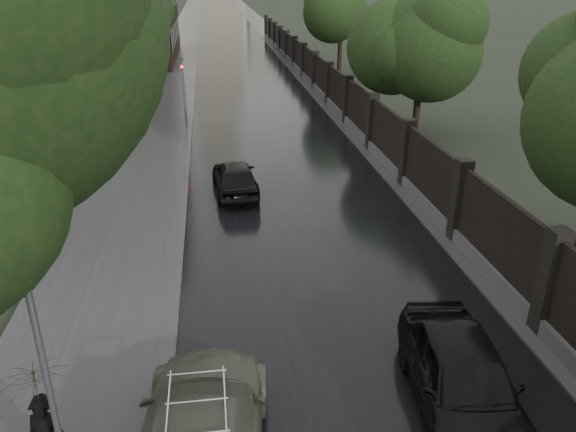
{
  "coord_description": "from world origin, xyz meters",
  "views": [
    {
      "loc": [
        -2.87,
        -5.25,
        7.92
      ],
      "look_at": [
        -0.89,
        9.25,
        1.5
      ],
      "focal_mm": 35.0,
      "sensor_mm": 36.0,
      "label": 1
    }
  ],
  "objects_px": {
    "pedestrian_umbrella": "(37,396)",
    "hatchback_left": "(235,177)",
    "tree_left_far": "(118,21)",
    "traffic_light": "(183,85)",
    "tree_right_b": "(424,37)",
    "tree_right_c": "(341,12)",
    "car_right_near": "(463,379)",
    "lamp_post": "(46,376)"
  },
  "relations": [
    {
      "from": "pedestrian_umbrella",
      "to": "hatchback_left",
      "type": "bearing_deg",
      "value": 89.74
    },
    {
      "from": "tree_left_far",
      "to": "traffic_light",
      "type": "distance_m",
      "value": 6.84
    },
    {
      "from": "tree_right_b",
      "to": "tree_left_far",
      "type": "bearing_deg",
      "value": 152.7
    },
    {
      "from": "tree_right_c",
      "to": "car_right_near",
      "type": "bearing_deg",
      "value": -99.0
    },
    {
      "from": "lamp_post",
      "to": "hatchback_left",
      "type": "height_order",
      "value": "lamp_post"
    },
    {
      "from": "pedestrian_umbrella",
      "to": "car_right_near",
      "type": "bearing_deg",
      "value": 22.0
    },
    {
      "from": "tree_left_far",
      "to": "pedestrian_umbrella",
      "type": "distance_m",
      "value": 28.41
    },
    {
      "from": "pedestrian_umbrella",
      "to": "tree_right_c",
      "type": "bearing_deg",
      "value": 85.81
    },
    {
      "from": "lamp_post",
      "to": "hatchback_left",
      "type": "distance_m",
      "value": 14.09
    },
    {
      "from": "tree_right_c",
      "to": "car_right_near",
      "type": "xyz_separation_m",
      "value": [
        -5.9,
        -37.23,
        -4.17
      ]
    },
    {
      "from": "car_right_near",
      "to": "pedestrian_umbrella",
      "type": "distance_m",
      "value": 7.49
    },
    {
      "from": "lamp_post",
      "to": "pedestrian_umbrella",
      "type": "bearing_deg",
      "value": 132.55
    },
    {
      "from": "lamp_post",
      "to": "tree_right_b",
      "type": "bearing_deg",
      "value": 57.82
    },
    {
      "from": "pedestrian_umbrella",
      "to": "lamp_post",
      "type": "bearing_deg",
      "value": -32.52
    },
    {
      "from": "traffic_light",
      "to": "tree_right_c",
      "type": "bearing_deg",
      "value": 51.82
    },
    {
      "from": "tree_right_b",
      "to": "car_right_near",
      "type": "relative_size",
      "value": 1.53
    },
    {
      "from": "lamp_post",
      "to": "car_right_near",
      "type": "relative_size",
      "value": 1.12
    },
    {
      "from": "traffic_light",
      "to": "car_right_near",
      "type": "height_order",
      "value": "traffic_light"
    },
    {
      "from": "hatchback_left",
      "to": "car_right_near",
      "type": "bearing_deg",
      "value": 103.62
    },
    {
      "from": "tree_left_far",
      "to": "tree_right_b",
      "type": "distance_m",
      "value": 17.45
    },
    {
      "from": "tree_left_far",
      "to": "pedestrian_umbrella",
      "type": "xyz_separation_m",
      "value": [
        2.27,
        -28.14,
        -3.2
      ]
    },
    {
      "from": "traffic_light",
      "to": "tree_left_far",
      "type": "bearing_deg",
      "value": 126.47
    },
    {
      "from": "car_right_near",
      "to": "pedestrian_umbrella",
      "type": "height_order",
      "value": "pedestrian_umbrella"
    },
    {
      "from": "traffic_light",
      "to": "car_right_near",
      "type": "bearing_deg",
      "value": -75.13
    },
    {
      "from": "tree_right_b",
      "to": "car_right_near",
      "type": "distance_m",
      "value": 20.55
    },
    {
      "from": "lamp_post",
      "to": "hatchback_left",
      "type": "relative_size",
      "value": 1.3
    },
    {
      "from": "lamp_post",
      "to": "pedestrian_umbrella",
      "type": "xyz_separation_m",
      "value": [
        -0.33,
        0.36,
        -0.63
      ]
    },
    {
      "from": "tree_right_c",
      "to": "car_right_near",
      "type": "relative_size",
      "value": 1.53
    },
    {
      "from": "tree_left_far",
      "to": "traffic_light",
      "type": "xyz_separation_m",
      "value": [
        3.7,
        -5.01,
        -2.84
      ]
    },
    {
      "from": "tree_left_far",
      "to": "car_right_near",
      "type": "relative_size",
      "value": 1.62
    },
    {
      "from": "lamp_post",
      "to": "car_right_near",
      "type": "distance_m",
      "value": 7.36
    },
    {
      "from": "tree_right_c",
      "to": "hatchback_left",
      "type": "xyz_separation_m",
      "value": [
        -9.64,
        -24.93,
        -4.28
      ]
    },
    {
      "from": "tree_right_b",
      "to": "car_right_near",
      "type": "xyz_separation_m",
      "value": [
        -5.9,
        -19.23,
        -4.17
      ]
    },
    {
      "from": "traffic_light",
      "to": "pedestrian_umbrella",
      "type": "bearing_deg",
      "value": -93.53
    },
    {
      "from": "hatchback_left",
      "to": "pedestrian_umbrella",
      "type": "height_order",
      "value": "pedestrian_umbrella"
    },
    {
      "from": "hatchback_left",
      "to": "car_right_near",
      "type": "distance_m",
      "value": 12.86
    },
    {
      "from": "tree_right_c",
      "to": "pedestrian_umbrella",
      "type": "distance_m",
      "value": 40.47
    },
    {
      "from": "traffic_light",
      "to": "hatchback_left",
      "type": "xyz_separation_m",
      "value": [
        2.16,
        -9.93,
        -1.73
      ]
    },
    {
      "from": "tree_left_far",
      "to": "hatchback_left",
      "type": "bearing_deg",
      "value": -68.58
    },
    {
      "from": "tree_right_b",
      "to": "lamp_post",
      "type": "distance_m",
      "value": 24.33
    },
    {
      "from": "tree_left_far",
      "to": "lamp_post",
      "type": "bearing_deg",
      "value": -84.79
    },
    {
      "from": "tree_right_b",
      "to": "traffic_light",
      "type": "height_order",
      "value": "tree_right_b"
    }
  ]
}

